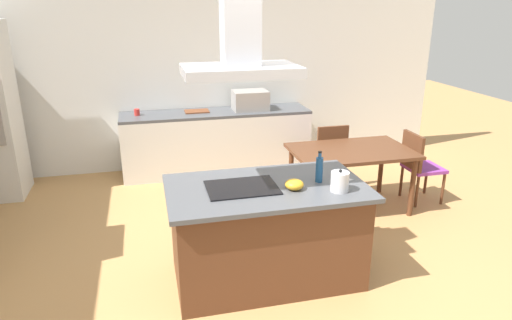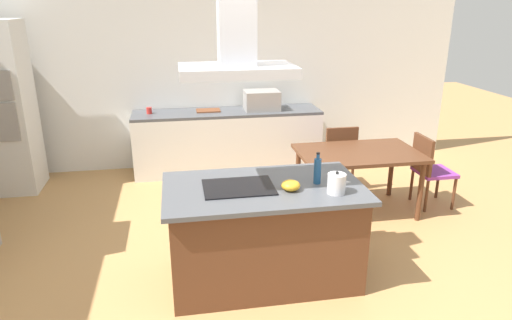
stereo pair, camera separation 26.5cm
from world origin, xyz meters
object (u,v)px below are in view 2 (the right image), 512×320
Objects in this scene: cooktop at (239,187)px; chair_facing_back_wall at (338,154)px; mixing_bowl at (291,185)px; tea_kettle at (337,184)px; coffee_mug_red at (149,111)px; range_hood at (237,43)px; cutting_board at (208,110)px; wall_oven_stack at (2,109)px; chair_at_right_end at (429,166)px; dining_table at (358,158)px; olive_oil_bottle at (317,170)px; countertop_microwave at (262,100)px.

cooktop reaches higher than chair_facing_back_wall.
mixing_bowl is at bearing -120.12° from chair_facing_back_wall.
coffee_mug_red is at bearing 117.42° from tea_kettle.
range_hood reaches higher than chair_facing_back_wall.
range_hood is at bearing -89.38° from cutting_board.
cutting_board is 2.67m from wall_oven_stack.
cooktop reaches higher than chair_at_right_end.
dining_table is (1.58, 1.19, -0.24)m from cooktop.
dining_table is (2.44, -1.72, -0.28)m from coffee_mug_red.
range_hood reaches higher than cooktop.
coffee_mug_red is (-0.86, 2.91, 0.04)m from cooktop.
tea_kettle is 0.26m from olive_oil_bottle.
tea_kettle is 3.29m from cutting_board.
range_hood is (-1.58, -1.86, 1.59)m from chair_facing_back_wall.
wall_oven_stack is 2.47× the size of chair_facing_back_wall.
range_hood reaches higher than mixing_bowl.
coffee_mug_red is at bearing 106.51° from range_hood.
chair_at_right_end reaches higher than dining_table.
wall_oven_stack reaches higher than chair_at_right_end.
countertop_microwave is at bearing 88.87° from olive_oil_bottle.
chair_facing_back_wall is at bearing -10.48° from wall_oven_stack.
chair_at_right_end is at bearing -36.01° from chair_facing_back_wall.
chair_at_right_end is (1.71, 1.45, -0.48)m from tea_kettle.
coffee_mug_red is 0.06× the size of dining_table.
range_hood is at bearing 163.03° from mixing_bowl.
cooktop is 0.82m from tea_kettle.
range_hood reaches higher than countertop_microwave.
range_hood is at bearing 180.00° from cooktop.
cutting_board is at bearing 176.31° from countertop_microwave.
cutting_board is 0.38× the size of chair_facing_back_wall.
range_hood is at bearing -104.50° from countertop_microwave.
cooktop is at bearing -142.88° from dining_table.
cooktop is at bearing -73.49° from coffee_mug_red.
cooktop is 3.04m from coffee_mug_red.
chair_facing_back_wall is 2.91m from range_hood.
olive_oil_bottle is 3.11× the size of coffee_mug_red.
chair_at_right_end is at bearing 0.00° from dining_table.
chair_at_right_end is at bearing -34.54° from cutting_board.
cutting_board is 3.09m from chair_at_right_end.
mixing_bowl reaches higher than cutting_board.
coffee_mug_red is (-1.29, 3.04, 0.00)m from mixing_bowl.
tea_kettle is 1.68m from dining_table.
cutting_board is 2.38m from dining_table.
olive_oil_bottle is at bearing -126.32° from dining_table.
coffee_mug_red is 3.25m from range_hood.
mixing_bowl is 0.18× the size of range_hood.
chair_facing_back_wall is (1.15, 1.99, -0.44)m from mixing_bowl.
olive_oil_bottle is 3.03m from cutting_board.
coffee_mug_red is at bearing 178.80° from countertop_microwave.
olive_oil_bottle reaches higher than cooktop.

